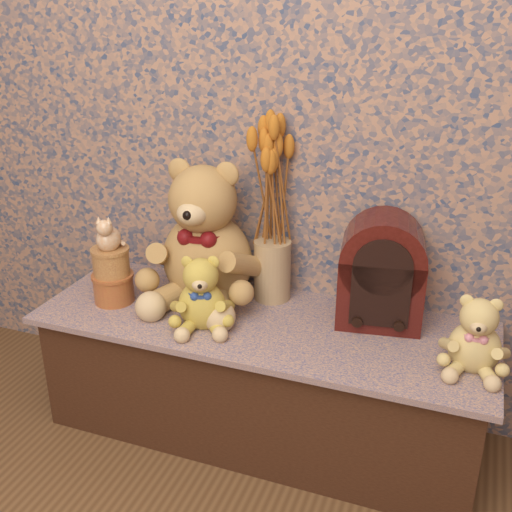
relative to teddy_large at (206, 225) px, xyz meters
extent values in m
cube|color=#34486B|center=(0.23, 0.14, 0.62)|extent=(3.00, 0.10, 2.60)
cube|color=#3C437B|center=(0.23, -0.10, -0.47)|extent=(1.44, 0.51, 0.43)
cylinder|color=tan|center=(0.21, 0.06, -0.15)|extent=(0.14, 0.14, 0.21)
cylinder|color=#BA8536|center=(-0.28, -0.15, -0.21)|extent=(0.14, 0.14, 0.10)
cylinder|color=#DDB460|center=(-0.28, -0.15, -0.11)|extent=(0.15, 0.15, 0.09)
camera|label=1|loc=(0.81, -1.70, 0.69)|focal=42.76mm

